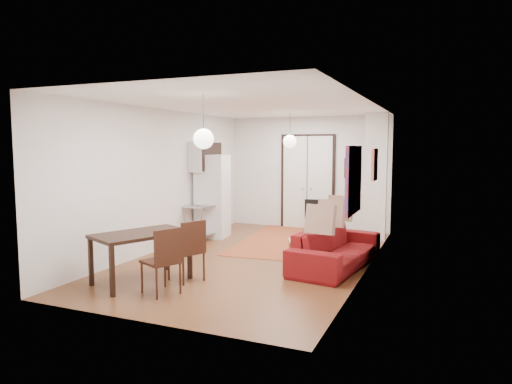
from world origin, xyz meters
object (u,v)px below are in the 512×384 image
at_px(sofa, 336,248).
at_px(fridge, 213,196).
at_px(black_side_chair, 314,212).
at_px(dining_table, 141,238).
at_px(kitchen_counter, 206,217).
at_px(coffee_table, 308,242).
at_px(dining_chair_far, 164,253).
at_px(dining_chair_near, 189,244).

height_order(sofa, fridge, fridge).
height_order(sofa, black_side_chair, black_side_chair).
distance_m(fridge, dining_table, 3.71).
xyz_separation_m(kitchen_counter, fridge, (0.01, 0.29, 0.46)).
bearing_deg(kitchen_counter, sofa, -12.94).
height_order(sofa, kitchen_counter, kitchen_counter).
bearing_deg(fridge, dining_table, -87.45).
xyz_separation_m(coffee_table, dining_table, (-1.98, -2.58, 0.41)).
xyz_separation_m(kitchen_counter, black_side_chair, (1.99, 2.01, -0.03)).
height_order(coffee_table, black_side_chair, black_side_chair).
bearing_deg(dining_chair_far, sofa, 163.14).
xyz_separation_m(coffee_table, dining_chair_far, (-1.38, -2.83, 0.27)).
relative_size(coffee_table, black_side_chair, 1.06).
distance_m(sofa, dining_chair_far, 3.10).
height_order(kitchen_counter, dining_chair_near, dining_chair_near).
relative_size(sofa, dining_table, 1.44).
bearing_deg(coffee_table, dining_chair_near, -122.83).
height_order(coffee_table, dining_chair_near, dining_chair_near).
bearing_deg(kitchen_counter, dining_table, -70.36).
distance_m(fridge, dining_chair_far, 4.11).
height_order(dining_chair_far, black_side_chair, dining_chair_far).
height_order(fridge, dining_chair_near, fridge).
xyz_separation_m(coffee_table, kitchen_counter, (-2.67, 0.77, 0.21)).
xyz_separation_m(fridge, black_side_chair, (1.98, 1.73, -0.49)).
bearing_deg(black_side_chair, coffee_table, 92.70).
relative_size(dining_chair_near, black_side_chair, 1.19).
distance_m(coffee_table, dining_chair_near, 2.55).
distance_m(kitchen_counter, black_side_chair, 2.83).
bearing_deg(dining_table, sofa, 38.38).
xyz_separation_m(kitchen_counter, dining_chair_far, (1.29, -3.60, 0.06)).
xyz_separation_m(sofa, coffee_table, (-0.65, 0.50, -0.05)).
height_order(dining_table, dining_chair_far, dining_chair_far).
bearing_deg(sofa, dining_table, 136.38).
xyz_separation_m(coffee_table, black_side_chair, (-0.68, 2.79, 0.18)).
bearing_deg(dining_chair_far, dining_chair_near, -155.85).
bearing_deg(coffee_table, dining_chair_far, -115.90).
height_order(dining_chair_near, black_side_chair, dining_chair_near).
height_order(sofa, dining_table, dining_table).
bearing_deg(dining_chair_far, coffee_table, 178.25).
height_order(dining_table, black_side_chair, black_side_chair).
distance_m(dining_table, dining_chair_near, 0.76).
relative_size(coffee_table, dining_chair_far, 0.89).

